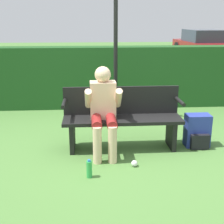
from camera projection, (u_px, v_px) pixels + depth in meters
ground_plane at (122, 148)px, 4.36m from camera, size 40.00×40.00×0.00m
hedge_back at (111, 77)px, 6.28m from camera, size 12.00×0.45×1.21m
park_bench at (122, 117)px, 4.29m from camera, size 1.61×0.43×0.84m
person_seated at (103, 107)px, 4.08m from camera, size 0.48×0.65×1.14m
backpack at (197, 131)px, 4.37m from camera, size 0.34×0.29×0.46m
water_bottle at (89, 169)px, 3.53m from camera, size 0.07×0.07×0.22m
signpost at (116, 38)px, 5.21m from camera, size 0.34×0.09×2.54m
parked_car at (203, 45)px, 13.86m from camera, size 1.82×4.04×1.26m
litter_crumple at (134, 163)px, 3.81m from camera, size 0.08×0.08×0.08m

